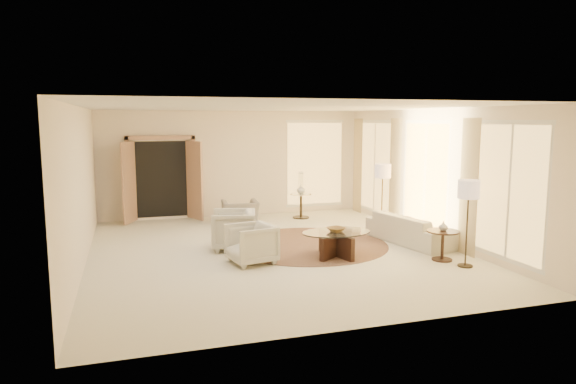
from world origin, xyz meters
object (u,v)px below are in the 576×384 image
object	(u,v)px
armchair_left	(234,228)
side_vase	(301,189)
floor_lamp_far	(469,193)
armchair_right	(251,242)
accent_chair	(240,208)
side_table	(301,203)
floor_lamp_near	(383,174)
bowl	(336,230)
end_table	(443,240)
end_vase	(443,226)
coffee_table	(336,241)
sofa	(411,229)

from	to	relation	value
armchair_left	side_vase	bearing A→B (deg)	152.25
floor_lamp_far	side_vase	bearing A→B (deg)	104.28
armchair_right	accent_chair	xyz separation A→B (m)	(0.56, 3.58, -0.01)
side_table	floor_lamp_near	bearing A→B (deg)	-56.78
accent_chair	bowl	xyz separation A→B (m)	(1.07, -3.63, 0.14)
accent_chair	end_table	distance (m)	5.27
side_vase	end_vase	bearing A→B (deg)	-76.07
coffee_table	side_vase	distance (m)	3.93
armchair_left	coffee_table	distance (m)	2.08
accent_chair	side_table	world-z (taller)	accent_chair
armchair_left	sofa	bearing A→B (deg)	93.78
sofa	side_table	xyz separation A→B (m)	(-1.31, 3.30, 0.09)
armchair_left	floor_lamp_far	bearing A→B (deg)	69.22
end_vase	accent_chair	bearing A→B (deg)	122.56
accent_chair	armchair_left	bearing A→B (deg)	79.73
end_table	accent_chair	bearing A→B (deg)	122.56
floor_lamp_far	coffee_table	bearing A→B (deg)	146.08
floor_lamp_far	bowl	size ratio (longest dim) A/B	4.69
side_table	coffee_table	bearing A→B (deg)	-98.96
end_vase	side_vase	xyz separation A→B (m)	(-1.16, 4.67, 0.12)
armchair_left	floor_lamp_near	size ratio (longest dim) A/B	0.55
armchair_left	accent_chair	size ratio (longest dim) A/B	0.99
accent_chair	floor_lamp_far	distance (m)	5.83
accent_chair	end_vase	world-z (taller)	accent_chair
side_table	side_vase	bearing A→B (deg)	180.00
coffee_table	side_vase	xyz separation A→B (m)	(0.61, 3.86, 0.46)
side_table	bowl	bearing A→B (deg)	-98.96
end_vase	bowl	bearing A→B (deg)	155.28
armchair_left	side_table	xyz separation A→B (m)	(2.33, 2.69, -0.04)
coffee_table	side_vase	bearing A→B (deg)	81.04
accent_chair	floor_lamp_far	world-z (taller)	floor_lamp_far
floor_lamp_far	armchair_right	bearing A→B (deg)	159.34
end_table	side_table	xyz separation A→B (m)	(-1.16, 4.67, 0.01)
armchair_left	floor_lamp_far	xyz separation A→B (m)	(3.64, -2.45, 0.87)
floor_lamp_far	bowl	world-z (taller)	floor_lamp_far
bowl	sofa	bearing A→B (deg)	16.29
end_table	floor_lamp_near	bearing A→B (deg)	86.74
side_table	bowl	distance (m)	3.91
side_table	end_vase	size ratio (longest dim) A/B	3.82
accent_chair	floor_lamp_far	bearing A→B (deg)	125.93
armchair_right	accent_chair	size ratio (longest dim) A/B	0.90
armchair_left	side_table	bearing A→B (deg)	152.25
armchair_left	bowl	world-z (taller)	armchair_left
end_vase	coffee_table	bearing A→B (deg)	155.28
coffee_table	accent_chair	bearing A→B (deg)	106.42
end_vase	side_vase	size ratio (longest dim) A/B	0.75
coffee_table	side_vase	world-z (taller)	side_vase
accent_chair	floor_lamp_far	size ratio (longest dim) A/B	0.57
armchair_right	end_table	size ratio (longest dim) A/B	1.33
bowl	accent_chair	bearing A→B (deg)	106.42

